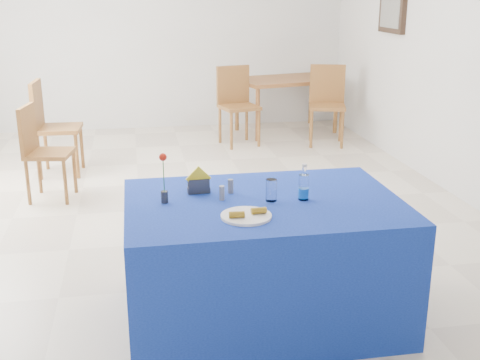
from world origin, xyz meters
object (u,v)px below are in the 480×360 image
(water_bottle, at_px, (304,188))
(chair_win_b, at_px, (49,121))
(chair_bg_left, at_px, (236,100))
(plate, at_px, (246,216))
(chair_win_a, at_px, (40,146))
(blue_table, at_px, (263,260))
(chair_bg_right, at_px, (327,99))
(oak_table, at_px, (286,84))

(water_bottle, xyz_separation_m, chair_win_b, (-1.84, 3.37, -0.24))
(water_bottle, height_order, chair_bg_left, chair_bg_left)
(plate, distance_m, chair_win_a, 3.13)
(water_bottle, bearing_deg, chair_win_b, 118.67)
(blue_table, xyz_separation_m, water_bottle, (0.23, -0.03, 0.45))
(chair_bg_right, bearing_deg, blue_table, -96.88)
(chair_bg_left, xyz_separation_m, chair_win_b, (-2.20, -1.01, 0.01))
(water_bottle, relative_size, chair_win_a, 0.24)
(oak_table, distance_m, chair_win_a, 3.83)
(oak_table, height_order, chair_bg_left, chair_bg_left)
(chair_bg_right, xyz_separation_m, chair_win_b, (-3.36, -0.82, 0.00))
(plate, relative_size, chair_win_a, 0.30)
(oak_table, distance_m, chair_win_b, 3.38)
(water_bottle, relative_size, chair_bg_left, 0.22)
(oak_table, relative_size, chair_win_b, 1.47)
(chair_win_a, bearing_deg, water_bottle, -134.74)
(plate, bearing_deg, blue_table, 59.14)
(water_bottle, height_order, chair_win_a, water_bottle)
(plate, bearing_deg, chair_win_b, 112.09)
(chair_win_a, bearing_deg, blue_table, -138.04)
(blue_table, relative_size, chair_bg_left, 1.60)
(plate, relative_size, chair_bg_right, 0.27)
(water_bottle, bearing_deg, chair_bg_right, 70.08)
(oak_table, xyz_separation_m, chair_win_b, (-3.00, -1.55, -0.09))
(blue_table, distance_m, water_bottle, 0.51)
(water_bottle, distance_m, chair_win_a, 3.15)
(blue_table, relative_size, chair_win_a, 1.77)
(chair_win_a, height_order, chair_win_b, chair_win_b)
(water_bottle, bearing_deg, oak_table, 76.70)
(chair_bg_right, relative_size, chair_win_b, 0.99)
(water_bottle, height_order, oak_table, water_bottle)
(blue_table, relative_size, chair_win_b, 1.57)
(plate, bearing_deg, chair_bg_left, 80.81)
(blue_table, bearing_deg, water_bottle, -6.71)
(chair_bg_right, bearing_deg, plate, -97.37)
(chair_bg_left, relative_size, chair_win_a, 1.10)
(water_bottle, distance_m, chair_bg_right, 4.46)
(chair_win_b, bearing_deg, chair_bg_left, -62.09)
(plate, xyz_separation_m, oak_table, (1.54, 5.14, -0.09))
(oak_table, height_order, chair_win_b, chair_win_b)
(oak_table, bearing_deg, chair_bg_left, -145.84)
(chair_bg_left, xyz_separation_m, chair_win_a, (-2.20, -1.83, -0.05))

